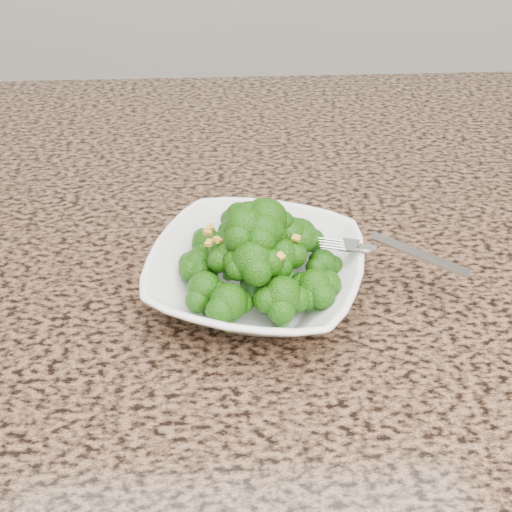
{
  "coord_description": "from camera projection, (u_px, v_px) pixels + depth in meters",
  "views": [
    {
      "loc": [
        -0.0,
        -0.27,
        1.33
      ],
      "look_at": [
        0.02,
        0.23,
        0.95
      ],
      "focal_mm": 45.0,
      "sensor_mm": 36.0,
      "label": 1
    }
  ],
  "objects": [
    {
      "name": "cabinet",
      "position": [
        241.0,
        494.0,
        0.99
      ],
      "size": [
        1.55,
        0.95,
        0.87
      ],
      "primitive_type": "cube",
      "color": "#342415",
      "rests_on": "ground"
    },
    {
      "name": "broccoli_pile",
      "position": [
        256.0,
        226.0,
        0.61
      ],
      "size": [
        0.18,
        0.18,
        0.07
      ],
      "primitive_type": null,
      "color": "#1C570A",
      "rests_on": "bowl"
    },
    {
      "name": "garlic_topping",
      "position": [
        256.0,
        191.0,
        0.58
      ],
      "size": [
        0.11,
        0.11,
        0.01
      ],
      "primitive_type": null,
      "color": "gold",
      "rests_on": "broccoli_pile"
    },
    {
      "name": "granite_counter",
      "position": [
        235.0,
        265.0,
        0.72
      ],
      "size": [
        1.64,
        1.04,
        0.03
      ],
      "primitive_type": "cube",
      "color": "brown",
      "rests_on": "cabinet"
    },
    {
      "name": "fork",
      "position": [
        370.0,
        248.0,
        0.63
      ],
      "size": [
        0.16,
        0.09,
        0.01
      ],
      "primitive_type": null,
      "rotation": [
        0.0,
        0.0,
        -0.42
      ],
      "color": "silver",
      "rests_on": "bowl"
    },
    {
      "name": "bowl",
      "position": [
        256.0,
        275.0,
        0.64
      ],
      "size": [
        0.26,
        0.26,
        0.05
      ],
      "primitive_type": "imported",
      "rotation": [
        0.0,
        0.0,
        -0.29
      ],
      "color": "white",
      "rests_on": "granite_counter"
    }
  ]
}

